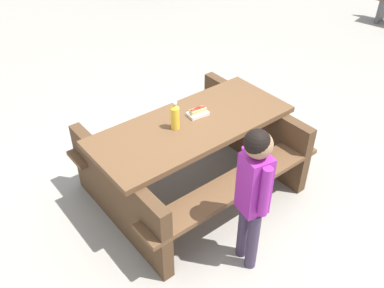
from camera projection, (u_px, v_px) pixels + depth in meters
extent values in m
plane|color=gray|center=(192.00, 187.00, 4.05)|extent=(30.00, 30.00, 0.00)
cube|color=brown|center=(192.00, 126.00, 3.61)|extent=(1.95, 1.28, 0.05)
cube|color=brown|center=(157.00, 125.00, 4.14)|extent=(1.80, 0.82, 0.04)
cube|color=brown|center=(234.00, 185.00, 3.44)|extent=(1.80, 0.82, 0.04)
cube|color=#4D3520|center=(252.00, 129.00, 4.23)|extent=(0.53, 1.36, 0.70)
cube|color=#4D3520|center=(118.00, 196.00, 3.45)|extent=(0.53, 1.36, 0.70)
cylinder|color=yellow|center=(175.00, 118.00, 3.48)|extent=(0.08, 0.08, 0.20)
cone|color=yellow|center=(175.00, 106.00, 3.41)|extent=(0.07, 0.07, 0.04)
cylinder|color=silver|center=(175.00, 103.00, 3.39)|extent=(0.04, 0.04, 0.02)
cube|color=white|center=(198.00, 114.00, 3.69)|extent=(0.20, 0.14, 0.03)
cube|color=#D8B272|center=(198.00, 111.00, 3.67)|extent=(0.16, 0.08, 0.04)
cylinder|color=maroon|center=(198.00, 109.00, 3.66)|extent=(0.14, 0.05, 0.03)
ellipsoid|color=maroon|center=(198.00, 108.00, 3.65)|extent=(0.07, 0.04, 0.01)
cylinder|color=#3F334C|center=(243.00, 229.00, 3.25)|extent=(0.09, 0.09, 0.57)
cylinder|color=#3F334C|center=(253.00, 241.00, 3.16)|extent=(0.09, 0.09, 0.57)
cube|color=purple|center=(254.00, 184.00, 2.88)|extent=(0.20, 0.21, 0.48)
cylinder|color=purple|center=(245.00, 171.00, 2.95)|extent=(0.07, 0.07, 0.41)
cylinder|color=purple|center=(265.00, 192.00, 2.78)|extent=(0.07, 0.07, 0.41)
sphere|color=#997051|center=(259.00, 145.00, 2.68)|extent=(0.19, 0.19, 0.19)
sphere|color=black|center=(257.00, 142.00, 2.66)|extent=(0.18, 0.18, 0.18)
cube|color=#4C4C51|center=(382.00, 10.00, 7.48)|extent=(0.34, 0.23, 0.41)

